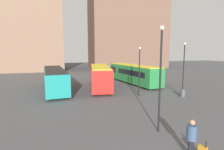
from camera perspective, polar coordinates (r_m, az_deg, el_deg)
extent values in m
cube|color=brown|center=(57.96, 5.16, 20.25)|extent=(23.42, 11.25, 35.56)
cube|color=#19847F|center=(24.44, -18.21, -1.11)|extent=(3.43, 12.38, 2.42)
cube|color=black|center=(29.37, -18.78, 0.85)|extent=(2.71, 2.43, 0.92)
cube|color=black|center=(23.31, -18.09, -0.76)|extent=(3.13, 8.00, 0.73)
cube|color=black|center=(24.29, -18.33, 1.81)|extent=(3.22, 12.12, 0.08)
cylinder|color=black|center=(28.33, -18.56, -2.01)|extent=(2.48, 1.17, 0.99)
cylinder|color=black|center=(20.89, -17.51, -5.27)|extent=(2.48, 1.17, 0.99)
cube|color=red|center=(24.37, -3.97, -0.44)|extent=(4.12, 10.56, 2.69)
cube|color=black|center=(28.51, -4.47, 1.40)|extent=(2.76, 2.28, 1.02)
cube|color=black|center=(23.41, -3.84, 0.06)|extent=(3.53, 6.91, 0.81)
cube|color=yellow|center=(24.22, -4.00, 2.81)|extent=(3.90, 10.32, 0.08)
cylinder|color=black|center=(27.69, -4.34, -1.82)|extent=(2.48, 1.39, 1.02)
cylinder|color=black|center=(21.42, -3.44, -4.58)|extent=(2.48, 1.39, 1.02)
cube|color=#237A38|center=(28.14, 6.90, 0.46)|extent=(4.13, 12.18, 2.61)
cube|color=black|center=(32.34, 2.33, 2.01)|extent=(2.80, 2.52, 0.99)
cube|color=black|center=(27.20, 8.11, 0.89)|extent=(3.56, 7.92, 0.78)
cube|color=yellow|center=(28.01, 6.95, 3.19)|extent=(3.90, 11.91, 0.08)
cylinder|color=black|center=(31.46, 3.31, -0.76)|extent=(2.49, 1.26, 0.93)
cylinder|color=black|center=(25.27, 11.30, -2.94)|extent=(2.49, 1.26, 0.93)
cylinder|color=black|center=(9.80, 24.05, -21.05)|extent=(0.21, 0.21, 0.83)
cylinder|color=black|center=(9.94, 24.55, -20.63)|extent=(0.21, 0.21, 0.83)
cylinder|color=#334766|center=(9.53, 24.57, -16.71)|extent=(0.61, 0.61, 0.72)
sphere|color=#9E7051|center=(9.35, 24.74, -13.92)|extent=(0.27, 0.27, 0.27)
cube|color=black|center=(9.72, 28.38, -19.29)|extent=(0.11, 0.06, 0.28)
cylinder|color=black|center=(21.90, 22.31, 1.52)|extent=(0.12, 0.12, 5.84)
sphere|color=beige|center=(21.82, 22.71, 9.39)|extent=(0.28, 0.28, 0.28)
cylinder|color=black|center=(19.88, 8.90, 0.71)|extent=(0.12, 0.12, 5.34)
sphere|color=beige|center=(19.75, 9.06, 8.67)|extent=(0.28, 0.28, 0.28)
cylinder|color=black|center=(11.07, 15.41, -2.32)|extent=(0.12, 0.12, 6.31)
sphere|color=beige|center=(11.01, 16.02, 14.54)|extent=(0.28, 0.28, 0.28)
cylinder|color=#47474C|center=(21.20, 22.12, -5.49)|extent=(0.52, 0.52, 0.85)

